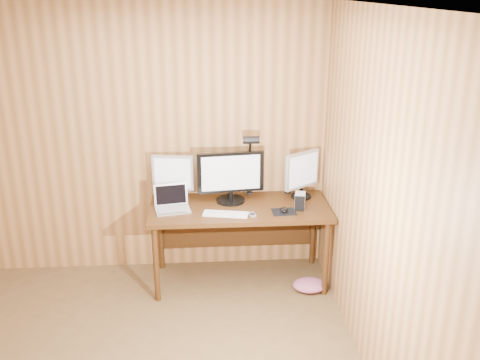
{
  "coord_description": "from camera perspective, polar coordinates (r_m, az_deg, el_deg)",
  "views": [
    {
      "loc": [
        0.63,
        -2.76,
        2.61
      ],
      "look_at": [
        0.93,
        1.58,
        1.02
      ],
      "focal_mm": 40.0,
      "sensor_mm": 36.0,
      "label": 1
    }
  ],
  "objects": [
    {
      "name": "desk_lamp",
      "position": [
        4.86,
        1.12,
        2.56
      ],
      "size": [
        0.15,
        0.21,
        0.64
      ],
      "rotation": [
        0.0,
        0.0,
        -0.12
      ],
      "color": "black",
      "rests_on": "desk"
    },
    {
      "name": "desk",
      "position": [
        4.89,
        -0.1,
        -3.83
      ],
      "size": [
        1.6,
        0.7,
        0.75
      ],
      "color": "#41240D",
      "rests_on": "floor"
    },
    {
      "name": "mouse",
      "position": [
        4.67,
        4.71,
        -3.17
      ],
      "size": [
        0.07,
        0.11,
        0.04
      ],
      "primitive_type": "ellipsoid",
      "rotation": [
        0.0,
        0.0,
        -0.0
      ],
      "color": "black",
      "rests_on": "mousepad"
    },
    {
      "name": "keyboard",
      "position": [
        4.6,
        -1.54,
        -3.63
      ],
      "size": [
        0.4,
        0.19,
        0.02
      ],
      "rotation": [
        0.0,
        0.0,
        -0.2
      ],
      "color": "white",
      "rests_on": "desk"
    },
    {
      "name": "monitor_center",
      "position": [
        4.8,
        -1.02,
        0.4
      ],
      "size": [
        0.6,
        0.26,
        0.47
      ],
      "rotation": [
        0.0,
        0.0,
        0.11
      ],
      "color": "black",
      "rests_on": "desk"
    },
    {
      "name": "mousepad",
      "position": [
        4.68,
        4.7,
        -3.4
      ],
      "size": [
        0.21,
        0.18,
        0.0
      ],
      "primitive_type": "cube",
      "rotation": [
        0.0,
        0.0,
        0.06
      ],
      "color": "black",
      "rests_on": "desk"
    },
    {
      "name": "fabric_pile",
      "position": [
        4.98,
        7.41,
        -11.06
      ],
      "size": [
        0.3,
        0.25,
        0.1
      ],
      "primitive_type": null,
      "rotation": [
        0.0,
        0.0,
        0.0
      ],
      "color": "#BA5A7E",
      "rests_on": "floor"
    },
    {
      "name": "speaker",
      "position": [
        5.08,
        5.1,
        -0.67
      ],
      "size": [
        0.06,
        0.06,
        0.13
      ],
      "primitive_type": "cylinder",
      "color": "black",
      "rests_on": "desk"
    },
    {
      "name": "laptop",
      "position": [
        4.74,
        -7.26,
        -2.47
      ],
      "size": [
        0.33,
        0.28,
        0.21
      ],
      "rotation": [
        0.0,
        0.0,
        0.18
      ],
      "color": "silver",
      "rests_on": "desk"
    },
    {
      "name": "monitor_left",
      "position": [
        4.88,
        -7.16,
        0.39
      ],
      "size": [
        0.38,
        0.18,
        0.42
      ],
      "rotation": [
        0.0,
        0.0,
        -0.15
      ],
      "color": "black",
      "rests_on": "desk"
    },
    {
      "name": "room_shell",
      "position": [
        3.14,
        -15.21,
        -6.33
      ],
      "size": [
        4.0,
        4.0,
        4.0
      ],
      "color": "brown",
      "rests_on": "ground"
    },
    {
      "name": "monitor_right",
      "position": [
        4.93,
        6.64,
        0.71
      ],
      "size": [
        0.34,
        0.25,
        0.44
      ],
      "rotation": [
        0.0,
        0.0,
        0.6
      ],
      "color": "black",
      "rests_on": "desk"
    },
    {
      "name": "phone",
      "position": [
        4.6,
        1.33,
        -3.7
      ],
      "size": [
        0.06,
        0.1,
        0.01
      ],
      "rotation": [
        0.0,
        0.0,
        0.17
      ],
      "color": "silver",
      "rests_on": "desk"
    },
    {
      "name": "hard_drive",
      "position": [
        4.73,
        6.42,
        -2.25
      ],
      "size": [
        0.12,
        0.15,
        0.14
      ],
      "rotation": [
        0.0,
        0.0,
        -0.22
      ],
      "color": "silver",
      "rests_on": "desk"
    }
  ]
}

